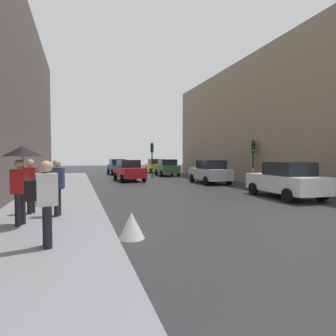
{
  "coord_description": "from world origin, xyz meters",
  "views": [
    {
      "loc": [
        -6.66,
        -7.5,
        2.0
      ],
      "look_at": [
        -0.69,
        10.79,
        1.24
      ],
      "focal_mm": 29.62,
      "sensor_mm": 36.0,
      "label": 1
    }
  ],
  "objects_px": {
    "car_yellow_taxi": "(155,166)",
    "car_blue_van": "(118,167)",
    "traffic_light_far_median": "(152,154)",
    "car_red_sedan": "(129,170)",
    "pedestrian_with_umbrella": "(22,163)",
    "traffic_light_mid_street": "(253,154)",
    "car_green_estate": "(167,168)",
    "pedestrian_with_grey_backpack": "(56,184)",
    "warning_sign_triangle": "(132,225)",
    "pedestrian_with_black_backpack": "(44,198)",
    "car_silver_hatchback": "(210,172)",
    "car_white_compact": "(286,180)",
    "pedestrian_in_red_jacket": "(31,184)"
  },
  "relations": [
    {
      "from": "car_yellow_taxi",
      "to": "car_blue_van",
      "type": "bearing_deg",
      "value": -156.14
    },
    {
      "from": "traffic_light_far_median",
      "to": "car_red_sedan",
      "type": "distance_m",
      "value": 3.97
    },
    {
      "from": "car_blue_van",
      "to": "pedestrian_with_umbrella",
      "type": "bearing_deg",
      "value": -103.77
    },
    {
      "from": "traffic_light_mid_street",
      "to": "car_green_estate",
      "type": "relative_size",
      "value": 0.75
    },
    {
      "from": "car_blue_van",
      "to": "pedestrian_with_grey_backpack",
      "type": "relative_size",
      "value": 2.43
    },
    {
      "from": "car_green_estate",
      "to": "pedestrian_with_grey_backpack",
      "type": "bearing_deg",
      "value": -117.38
    },
    {
      "from": "car_blue_van",
      "to": "warning_sign_triangle",
      "type": "bearing_deg",
      "value": -97.11
    },
    {
      "from": "car_green_estate",
      "to": "car_red_sedan",
      "type": "bearing_deg",
      "value": -135.45
    },
    {
      "from": "traffic_light_far_median",
      "to": "warning_sign_triangle",
      "type": "xyz_separation_m",
      "value": [
        -5.55,
        -19.02,
        -2.01
      ]
    },
    {
      "from": "pedestrian_with_black_backpack",
      "to": "traffic_light_mid_street",
      "type": "bearing_deg",
      "value": 41.09
    },
    {
      "from": "traffic_light_mid_street",
      "to": "car_silver_hatchback",
      "type": "relative_size",
      "value": 0.77
    },
    {
      "from": "pedestrian_with_umbrella",
      "to": "pedestrian_with_black_backpack",
      "type": "height_order",
      "value": "pedestrian_with_umbrella"
    },
    {
      "from": "pedestrian_with_umbrella",
      "to": "car_silver_hatchback",
      "type": "bearing_deg",
      "value": 44.27
    },
    {
      "from": "traffic_light_mid_street",
      "to": "pedestrian_with_black_backpack",
      "type": "distance_m",
      "value": 17.03
    },
    {
      "from": "pedestrian_with_black_backpack",
      "to": "car_white_compact",
      "type": "bearing_deg",
      "value": 25.62
    },
    {
      "from": "pedestrian_with_black_backpack",
      "to": "warning_sign_triangle",
      "type": "height_order",
      "value": "pedestrian_with_black_backpack"
    },
    {
      "from": "traffic_light_mid_street",
      "to": "car_blue_van",
      "type": "relative_size",
      "value": 0.76
    },
    {
      "from": "car_silver_hatchback",
      "to": "pedestrian_with_grey_backpack",
      "type": "relative_size",
      "value": 2.4
    },
    {
      "from": "car_yellow_taxi",
      "to": "traffic_light_mid_street",
      "type": "bearing_deg",
      "value": -81.16
    },
    {
      "from": "traffic_light_mid_street",
      "to": "pedestrian_with_grey_backpack",
      "type": "height_order",
      "value": "traffic_light_mid_street"
    },
    {
      "from": "car_blue_van",
      "to": "pedestrian_with_umbrella",
      "type": "height_order",
      "value": "pedestrian_with_umbrella"
    },
    {
      "from": "pedestrian_in_red_jacket",
      "to": "car_blue_van",
      "type": "bearing_deg",
      "value": 75.14
    },
    {
      "from": "car_green_estate",
      "to": "warning_sign_triangle",
      "type": "height_order",
      "value": "car_green_estate"
    },
    {
      "from": "pedestrian_with_grey_backpack",
      "to": "car_red_sedan",
      "type": "bearing_deg",
      "value": 71.07
    },
    {
      "from": "car_yellow_taxi",
      "to": "pedestrian_in_red_jacket",
      "type": "xyz_separation_m",
      "value": [
        -10.97,
        -24.38,
        0.25
      ]
    },
    {
      "from": "traffic_light_far_median",
      "to": "warning_sign_triangle",
      "type": "bearing_deg",
      "value": -106.26
    },
    {
      "from": "car_yellow_taxi",
      "to": "car_silver_hatchback",
      "type": "bearing_deg",
      "value": -89.82
    },
    {
      "from": "car_green_estate",
      "to": "pedestrian_in_red_jacket",
      "type": "relative_size",
      "value": 2.44
    },
    {
      "from": "car_green_estate",
      "to": "pedestrian_with_grey_backpack",
      "type": "xyz_separation_m",
      "value": [
        -9.71,
        -18.76,
        0.29
      ]
    },
    {
      "from": "traffic_light_far_median",
      "to": "pedestrian_with_grey_backpack",
      "type": "xyz_separation_m",
      "value": [
        -7.45,
        -16.42,
        -1.18
      ]
    },
    {
      "from": "car_green_estate",
      "to": "pedestrian_with_umbrella",
      "type": "distance_m",
      "value": 22.38
    },
    {
      "from": "pedestrian_with_black_backpack",
      "to": "warning_sign_triangle",
      "type": "xyz_separation_m",
      "value": [
        1.89,
        0.6,
        -0.84
      ]
    },
    {
      "from": "car_yellow_taxi",
      "to": "pedestrian_in_red_jacket",
      "type": "height_order",
      "value": "pedestrian_in_red_jacket"
    },
    {
      "from": "traffic_light_mid_street",
      "to": "car_silver_hatchback",
      "type": "distance_m",
      "value": 3.42
    },
    {
      "from": "traffic_light_mid_street",
      "to": "warning_sign_triangle",
      "type": "distance_m",
      "value": 15.32
    },
    {
      "from": "car_yellow_taxi",
      "to": "pedestrian_with_umbrella",
      "type": "height_order",
      "value": "pedestrian_with_umbrella"
    },
    {
      "from": "traffic_light_mid_street",
      "to": "car_yellow_taxi",
      "type": "xyz_separation_m",
      "value": [
        -2.65,
        17.07,
        -1.37
      ]
    },
    {
      "from": "traffic_light_far_median",
      "to": "car_white_compact",
      "type": "height_order",
      "value": "traffic_light_far_median"
    },
    {
      "from": "pedestrian_with_grey_backpack",
      "to": "warning_sign_triangle",
      "type": "distance_m",
      "value": 3.33
    },
    {
      "from": "car_red_sedan",
      "to": "pedestrian_with_umbrella",
      "type": "relative_size",
      "value": 2.02
    },
    {
      "from": "traffic_light_far_median",
      "to": "pedestrian_with_grey_backpack",
      "type": "distance_m",
      "value": 18.07
    },
    {
      "from": "car_red_sedan",
      "to": "pedestrian_in_red_jacket",
      "type": "xyz_separation_m",
      "value": [
        -5.57,
        -13.22,
        0.25
      ]
    },
    {
      "from": "car_red_sedan",
      "to": "car_white_compact",
      "type": "relative_size",
      "value": 1.01
    },
    {
      "from": "pedestrian_with_umbrella",
      "to": "pedestrian_with_grey_backpack",
      "type": "height_order",
      "value": "pedestrian_with_umbrella"
    },
    {
      "from": "pedestrian_with_umbrella",
      "to": "pedestrian_with_black_backpack",
      "type": "relative_size",
      "value": 1.21
    },
    {
      "from": "car_silver_hatchback",
      "to": "pedestrian_in_red_jacket",
      "type": "bearing_deg",
      "value": -140.63
    },
    {
      "from": "pedestrian_with_umbrella",
      "to": "pedestrian_with_grey_backpack",
      "type": "distance_m",
      "value": 1.43
    },
    {
      "from": "car_green_estate",
      "to": "pedestrian_with_black_backpack",
      "type": "distance_m",
      "value": 24.01
    },
    {
      "from": "car_green_estate",
      "to": "pedestrian_with_grey_backpack",
      "type": "relative_size",
      "value": 2.44
    },
    {
      "from": "warning_sign_triangle",
      "to": "car_silver_hatchback",
      "type": "bearing_deg",
      "value": 55.96
    }
  ]
}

